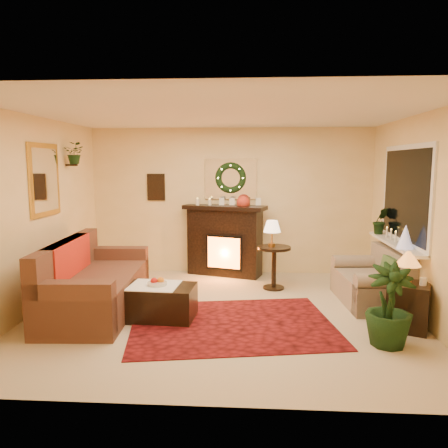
# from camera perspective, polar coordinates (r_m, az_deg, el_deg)

# --- Properties ---
(floor) EXTENTS (5.00, 5.00, 0.00)m
(floor) POSITION_cam_1_polar(r_m,az_deg,el_deg) (5.92, -0.22, -11.56)
(floor) COLOR beige
(floor) RESTS_ON ground
(ceiling) EXTENTS (5.00, 5.00, 0.00)m
(ceiling) POSITION_cam_1_polar(r_m,az_deg,el_deg) (5.62, -0.23, 14.30)
(ceiling) COLOR white
(ceiling) RESTS_ON ground
(wall_back) EXTENTS (5.00, 5.00, 0.00)m
(wall_back) POSITION_cam_1_polar(r_m,az_deg,el_deg) (7.86, 0.88, 3.00)
(wall_back) COLOR #EFD88C
(wall_back) RESTS_ON ground
(wall_front) EXTENTS (5.00, 5.00, 0.00)m
(wall_front) POSITION_cam_1_polar(r_m,az_deg,el_deg) (3.41, -2.79, -3.54)
(wall_front) COLOR #EFD88C
(wall_front) RESTS_ON ground
(wall_left) EXTENTS (4.50, 4.50, 0.00)m
(wall_left) POSITION_cam_1_polar(r_m,az_deg,el_deg) (6.31, -23.53, 1.11)
(wall_left) COLOR #EFD88C
(wall_left) RESTS_ON ground
(wall_right) EXTENTS (4.50, 4.50, 0.00)m
(wall_right) POSITION_cam_1_polar(r_m,az_deg,el_deg) (6.00, 24.34, 0.75)
(wall_right) COLOR #EFD88C
(wall_right) RESTS_ON ground
(area_rug) EXTENTS (2.73, 2.23, 0.01)m
(area_rug) POSITION_cam_1_polar(r_m,az_deg,el_deg) (5.53, 1.08, -12.95)
(area_rug) COLOR #4F0709
(area_rug) RESTS_ON floor
(sofa) EXTENTS (1.10, 2.28, 0.96)m
(sofa) POSITION_cam_1_polar(r_m,az_deg,el_deg) (6.15, -16.23, -6.96)
(sofa) COLOR #482F24
(sofa) RESTS_ON floor
(red_throw) EXTENTS (0.81, 1.31, 0.02)m
(red_throw) POSITION_cam_1_polar(r_m,az_deg,el_deg) (6.29, -16.49, -6.39)
(red_throw) COLOR red
(red_throw) RESTS_ON sofa
(fireplace) EXTENTS (1.34, 0.76, 1.17)m
(fireplace) POSITION_cam_1_polar(r_m,az_deg,el_deg) (7.76, 0.10, -2.66)
(fireplace) COLOR #352418
(fireplace) RESTS_ON floor
(poinsettia) EXTENTS (0.23, 0.23, 0.23)m
(poinsettia) POSITION_cam_1_polar(r_m,az_deg,el_deg) (7.59, 2.52, 2.82)
(poinsettia) COLOR red
(poinsettia) RESTS_ON fireplace
(mantel_candle_a) EXTENTS (0.07, 0.07, 0.20)m
(mantel_candle_a) POSITION_cam_1_polar(r_m,az_deg,el_deg) (7.68, -3.48, 2.57)
(mantel_candle_a) COLOR white
(mantel_candle_a) RESTS_ON fireplace
(mantel_candle_b) EXTENTS (0.06, 0.06, 0.19)m
(mantel_candle_b) POSITION_cam_1_polar(r_m,az_deg,el_deg) (7.68, -1.87, 2.58)
(mantel_candle_b) COLOR beige
(mantel_candle_b) RESTS_ON fireplace
(mantel_mirror) EXTENTS (0.92, 0.02, 0.72)m
(mantel_mirror) POSITION_cam_1_polar(r_m,az_deg,el_deg) (7.81, 0.88, 5.91)
(mantel_mirror) COLOR white
(mantel_mirror) RESTS_ON wall_back
(wreath) EXTENTS (0.55, 0.11, 0.55)m
(wreath) POSITION_cam_1_polar(r_m,az_deg,el_deg) (7.77, 0.87, 6.05)
(wreath) COLOR #194719
(wreath) RESTS_ON wall_back
(wall_art) EXTENTS (0.32, 0.03, 0.48)m
(wall_art) POSITION_cam_1_polar(r_m,az_deg,el_deg) (8.00, -8.86, 4.79)
(wall_art) COLOR #381E11
(wall_art) RESTS_ON wall_back
(gold_mirror) EXTENTS (0.03, 0.84, 1.00)m
(gold_mirror) POSITION_cam_1_polar(r_m,az_deg,el_deg) (6.53, -22.40, 5.35)
(gold_mirror) COLOR gold
(gold_mirror) RESTS_ON wall_left
(hanging_plant) EXTENTS (0.33, 0.28, 0.36)m
(hanging_plant) POSITION_cam_1_polar(r_m,az_deg,el_deg) (7.16, -18.83, 7.46)
(hanging_plant) COLOR #194719
(hanging_plant) RESTS_ON wall_left
(loveseat) EXTENTS (0.87, 1.39, 0.77)m
(loveseat) POSITION_cam_1_polar(r_m,az_deg,el_deg) (6.56, 18.52, -6.22)
(loveseat) COLOR #8E775F
(loveseat) RESTS_ON floor
(window_frame) EXTENTS (0.03, 1.86, 1.36)m
(window_frame) POSITION_cam_1_polar(r_m,az_deg,el_deg) (6.49, 22.65, 3.55)
(window_frame) COLOR white
(window_frame) RESTS_ON wall_right
(window_glass) EXTENTS (0.02, 1.70, 1.22)m
(window_glass) POSITION_cam_1_polar(r_m,az_deg,el_deg) (6.48, 22.52, 3.56)
(window_glass) COLOR black
(window_glass) RESTS_ON wall_right
(window_sill) EXTENTS (0.22, 1.86, 0.04)m
(window_sill) POSITION_cam_1_polar(r_m,az_deg,el_deg) (6.53, 21.46, -2.37)
(window_sill) COLOR white
(window_sill) RESTS_ON wall_right
(mini_tree) EXTENTS (0.21, 0.21, 0.32)m
(mini_tree) POSITION_cam_1_polar(r_m,az_deg,el_deg) (6.06, 22.61, -1.57)
(mini_tree) COLOR silver
(mini_tree) RESTS_ON window_sill
(sill_plant) EXTENTS (0.30, 0.24, 0.54)m
(sill_plant) POSITION_cam_1_polar(r_m,az_deg,el_deg) (7.15, 19.77, 0.30)
(sill_plant) COLOR #184812
(sill_plant) RESTS_ON window_sill
(side_table_round) EXTENTS (0.53, 0.53, 0.68)m
(side_table_round) POSITION_cam_1_polar(r_m,az_deg,el_deg) (6.98, 6.53, -5.81)
(side_table_round) COLOR #382416
(side_table_round) RESTS_ON floor
(lamp_cream) EXTENTS (0.27, 0.27, 0.42)m
(lamp_cream) POSITION_cam_1_polar(r_m,az_deg,el_deg) (6.86, 6.28, -1.31)
(lamp_cream) COLOR #FFD7AC
(lamp_cream) RESTS_ON side_table_round
(end_table_square) EXTENTS (0.61, 0.61, 0.56)m
(end_table_square) POSITION_cam_1_polar(r_m,az_deg,el_deg) (5.75, 22.92, -9.97)
(end_table_square) COLOR #512D1B
(end_table_square) RESTS_ON floor
(lamp_tiffany) EXTENTS (0.30, 0.30, 0.44)m
(lamp_tiffany) POSITION_cam_1_polar(r_m,az_deg,el_deg) (5.65, 22.87, -5.30)
(lamp_tiffany) COLOR orange
(lamp_tiffany) RESTS_ON end_table_square
(coffee_table) EXTENTS (1.06, 0.63, 0.43)m
(coffee_table) POSITION_cam_1_polar(r_m,az_deg,el_deg) (5.74, -9.06, -10.09)
(coffee_table) COLOR #3A2514
(coffee_table) RESTS_ON floor
(fruit_bowl) EXTENTS (0.25, 0.25, 0.06)m
(fruit_bowl) POSITION_cam_1_polar(r_m,az_deg,el_deg) (5.67, -8.72, -7.79)
(fruit_bowl) COLOR beige
(fruit_bowl) RESTS_ON coffee_table
(floor_palm) EXTENTS (1.57, 1.57, 2.71)m
(floor_palm) POSITION_cam_1_polar(r_m,az_deg,el_deg) (5.12, 20.79, -9.95)
(floor_palm) COLOR #2F6326
(floor_palm) RESTS_ON floor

